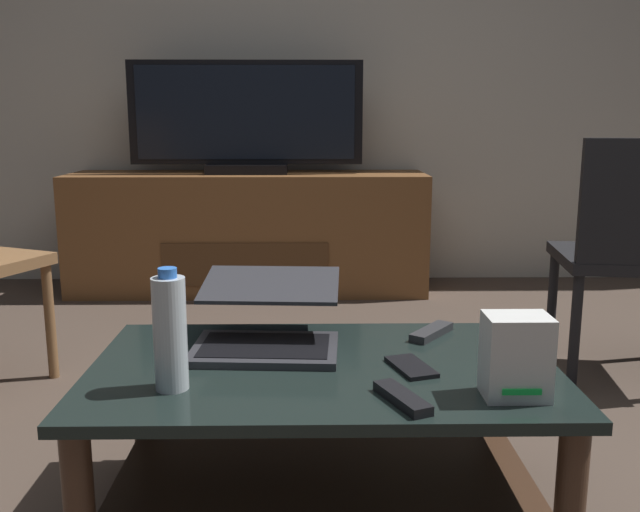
{
  "coord_description": "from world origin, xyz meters",
  "views": [
    {
      "loc": [
        -0.03,
        -1.46,
        0.93
      ],
      "look_at": [
        -0.0,
        0.53,
        0.53
      ],
      "focal_mm": 38.82,
      "sensor_mm": 36.0,
      "label": 1
    }
  ],
  "objects": [
    {
      "name": "dining_chair",
      "position": [
        1.07,
        0.86,
        0.49
      ],
      "size": [
        0.5,
        0.5,
        0.86
      ],
      "color": "black",
      "rests_on": "ground"
    },
    {
      "name": "laptop",
      "position": [
        -0.13,
        0.16,
        0.44
      ],
      "size": [
        0.36,
        0.39,
        0.16
      ],
      "color": "#333338",
      "rests_on": "coffee_table"
    },
    {
      "name": "back_wall",
      "position": [
        0.0,
        2.55,
        1.4
      ],
      "size": [
        6.4,
        0.12,
        2.8
      ],
      "primitive_type": "cube",
      "color": "beige",
      "rests_on": "ground"
    },
    {
      "name": "water_bottle_near",
      "position": [
        -0.32,
        -0.11,
        0.5
      ],
      "size": [
        0.07,
        0.07,
        0.26
      ],
      "color": "silver",
      "rests_on": "coffee_table"
    },
    {
      "name": "tv_remote",
      "position": [
        0.28,
        0.23,
        0.39
      ],
      "size": [
        0.13,
        0.15,
        0.02
      ],
      "primitive_type": "cube",
      "rotation": [
        0.0,
        0.0,
        -0.65
      ],
      "color": "#2D2D30",
      "rests_on": "coffee_table"
    },
    {
      "name": "soundbar_remote",
      "position": [
        0.15,
        -0.19,
        0.39
      ],
      "size": [
        0.1,
        0.16,
        0.02
      ],
      "primitive_type": "cube",
      "rotation": [
        0.0,
        0.0,
        0.41
      ],
      "color": "black",
      "rests_on": "coffee_table"
    },
    {
      "name": "television",
      "position": [
        -0.36,
        2.21,
        0.91
      ],
      "size": [
        1.21,
        0.2,
        0.58
      ],
      "color": "black",
      "rests_on": "media_cabinet"
    },
    {
      "name": "router_box",
      "position": [
        0.38,
        -0.16,
        0.46
      ],
      "size": [
        0.13,
        0.1,
        0.17
      ],
      "color": "white",
      "rests_on": "coffee_table"
    },
    {
      "name": "coffee_table",
      "position": [
        -0.0,
        0.03,
        0.26
      ],
      "size": [
        1.05,
        0.63,
        0.38
      ],
      "color": "black",
      "rests_on": "ground"
    },
    {
      "name": "media_cabinet",
      "position": [
        -0.36,
        2.23,
        0.32
      ],
      "size": [
        1.89,
        0.49,
        0.64
      ],
      "color": "brown",
      "rests_on": "ground"
    },
    {
      "name": "cell_phone",
      "position": [
        0.2,
        -0.01,
        0.39
      ],
      "size": [
        0.11,
        0.15,
        0.01
      ],
      "primitive_type": "cube",
      "rotation": [
        0.0,
        0.0,
        0.31
      ],
      "color": "black",
      "rests_on": "coffee_table"
    }
  ]
}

